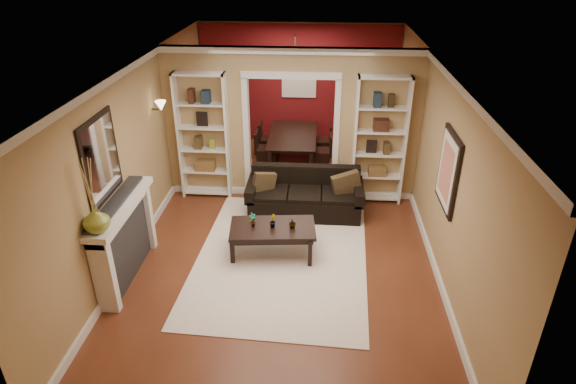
# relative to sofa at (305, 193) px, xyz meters

# --- Properties ---
(floor) EXTENTS (8.00, 8.00, 0.00)m
(floor) POSITION_rel_sofa_xyz_m (-0.29, -0.45, -0.39)
(floor) COLOR brown
(floor) RESTS_ON ground
(ceiling) EXTENTS (8.00, 8.00, 0.00)m
(ceiling) POSITION_rel_sofa_xyz_m (-0.29, -0.45, 2.31)
(ceiling) COLOR white
(ceiling) RESTS_ON ground
(wall_back) EXTENTS (8.00, 0.00, 8.00)m
(wall_back) POSITION_rel_sofa_xyz_m (-0.29, 3.55, 0.96)
(wall_back) COLOR tan
(wall_back) RESTS_ON ground
(wall_front) EXTENTS (8.00, 0.00, 8.00)m
(wall_front) POSITION_rel_sofa_xyz_m (-0.29, -4.45, 0.96)
(wall_front) COLOR tan
(wall_front) RESTS_ON ground
(wall_left) EXTENTS (0.00, 8.00, 8.00)m
(wall_left) POSITION_rel_sofa_xyz_m (-2.54, -0.45, 0.96)
(wall_left) COLOR tan
(wall_left) RESTS_ON ground
(wall_right) EXTENTS (0.00, 8.00, 8.00)m
(wall_right) POSITION_rel_sofa_xyz_m (1.96, -0.45, 0.96)
(wall_right) COLOR tan
(wall_right) RESTS_ON ground
(partition_wall) EXTENTS (4.50, 0.15, 2.70)m
(partition_wall) POSITION_rel_sofa_xyz_m (-0.29, 0.75, 0.96)
(partition_wall) COLOR tan
(partition_wall) RESTS_ON floor
(red_back_panel) EXTENTS (4.44, 0.04, 2.64)m
(red_back_panel) POSITION_rel_sofa_xyz_m (-0.29, 3.52, 0.93)
(red_back_panel) COLOR maroon
(red_back_panel) RESTS_ON floor
(dining_window) EXTENTS (0.78, 0.03, 0.98)m
(dining_window) POSITION_rel_sofa_xyz_m (-0.29, 3.48, 1.16)
(dining_window) COLOR #8CA5CC
(dining_window) RESTS_ON wall_back
(area_rug) EXTENTS (2.68, 3.64, 0.01)m
(area_rug) POSITION_rel_sofa_xyz_m (-0.29, -1.34, -0.38)
(area_rug) COLOR white
(area_rug) RESTS_ON floor
(sofa) EXTENTS (1.99, 0.86, 0.78)m
(sofa) POSITION_rel_sofa_xyz_m (0.00, 0.00, 0.00)
(sofa) COLOR black
(sofa) RESTS_ON floor
(pillow_left) EXTENTS (0.39, 0.29, 0.39)m
(pillow_left) POSITION_rel_sofa_xyz_m (-0.70, -0.02, 0.19)
(pillow_left) COLOR brown
(pillow_left) RESTS_ON sofa
(pillow_right) EXTENTS (0.49, 0.26, 0.47)m
(pillow_right) POSITION_rel_sofa_xyz_m (0.70, -0.02, 0.23)
(pillow_right) COLOR brown
(pillow_right) RESTS_ON sofa
(coffee_table) EXTENTS (1.32, 0.80, 0.48)m
(coffee_table) POSITION_rel_sofa_xyz_m (-0.43, -1.28, -0.15)
(coffee_table) COLOR black
(coffee_table) RESTS_ON floor
(plant_left) EXTENTS (0.14, 0.13, 0.22)m
(plant_left) POSITION_rel_sofa_xyz_m (-0.72, -1.28, 0.20)
(plant_left) COLOR #336626
(plant_left) RESTS_ON coffee_table
(plant_center) EXTENTS (0.10, 0.12, 0.20)m
(plant_center) POSITION_rel_sofa_xyz_m (-0.43, -1.28, 0.19)
(plant_center) COLOR #336626
(plant_center) RESTS_ON coffee_table
(plant_right) EXTENTS (0.13, 0.13, 0.18)m
(plant_right) POSITION_rel_sofa_xyz_m (-0.14, -1.28, 0.18)
(plant_right) COLOR #336626
(plant_right) RESTS_ON coffee_table
(bookshelf_left) EXTENTS (0.90, 0.30, 2.30)m
(bookshelf_left) POSITION_rel_sofa_xyz_m (-1.84, 0.58, 0.76)
(bookshelf_left) COLOR white
(bookshelf_left) RESTS_ON floor
(bookshelf_right) EXTENTS (0.90, 0.30, 2.30)m
(bookshelf_right) POSITION_rel_sofa_xyz_m (1.26, 0.58, 0.76)
(bookshelf_right) COLOR white
(bookshelf_right) RESTS_ON floor
(fireplace) EXTENTS (0.32, 1.70, 1.16)m
(fireplace) POSITION_rel_sofa_xyz_m (-2.38, -1.95, 0.19)
(fireplace) COLOR white
(fireplace) RESTS_ON floor
(vase) EXTENTS (0.37, 0.37, 0.33)m
(vase) POSITION_rel_sofa_xyz_m (-2.38, -2.62, 0.94)
(vase) COLOR olive
(vase) RESTS_ON fireplace
(mirror) EXTENTS (0.03, 0.95, 1.10)m
(mirror) POSITION_rel_sofa_xyz_m (-2.52, -1.95, 1.41)
(mirror) COLOR silver
(mirror) RESTS_ON wall_left
(wall_sconce) EXTENTS (0.18, 0.18, 0.22)m
(wall_sconce) POSITION_rel_sofa_xyz_m (-2.44, 0.10, 1.44)
(wall_sconce) COLOR #FFE0A5
(wall_sconce) RESTS_ON wall_left
(framed_art) EXTENTS (0.04, 0.85, 1.05)m
(framed_art) POSITION_rel_sofa_xyz_m (1.92, -1.45, 1.16)
(framed_art) COLOR black
(framed_art) RESTS_ON wall_right
(dining_table) EXTENTS (1.79, 1.00, 0.63)m
(dining_table) POSITION_rel_sofa_xyz_m (-0.31, 2.19, -0.07)
(dining_table) COLOR black
(dining_table) RESTS_ON floor
(dining_chair_nw) EXTENTS (0.49, 0.49, 0.81)m
(dining_chair_nw) POSITION_rel_sofa_xyz_m (-0.86, 1.89, 0.02)
(dining_chair_nw) COLOR black
(dining_chair_nw) RESTS_ON floor
(dining_chair_ne) EXTENTS (0.50, 0.50, 0.78)m
(dining_chair_ne) POSITION_rel_sofa_xyz_m (0.24, 1.89, 0.00)
(dining_chair_ne) COLOR black
(dining_chair_ne) RESTS_ON floor
(dining_chair_sw) EXTENTS (0.51, 0.51, 0.79)m
(dining_chair_sw) POSITION_rel_sofa_xyz_m (-0.86, 2.49, 0.01)
(dining_chair_sw) COLOR black
(dining_chair_sw) RESTS_ON floor
(dining_chair_se) EXTENTS (0.41, 0.41, 0.78)m
(dining_chair_se) POSITION_rel_sofa_xyz_m (0.24, 2.49, 0.00)
(dining_chair_se) COLOR black
(dining_chair_se) RESTS_ON floor
(chandelier) EXTENTS (0.50, 0.50, 0.30)m
(chandelier) POSITION_rel_sofa_xyz_m (-0.29, 2.25, 1.63)
(chandelier) COLOR #3B301B
(chandelier) RESTS_ON ceiling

